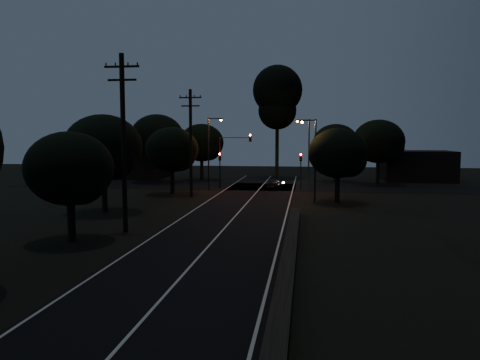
% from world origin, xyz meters
% --- Properties ---
extents(ground, '(160.00, 160.00, 0.00)m').
position_xyz_m(ground, '(0.00, 0.00, 0.00)').
color(ground, black).
extents(road_surface, '(60.00, 70.00, 0.03)m').
position_xyz_m(road_surface, '(0.00, 31.12, 0.01)').
color(road_surface, black).
rests_on(road_surface, ground).
extents(retaining_wall, '(6.93, 26.00, 1.60)m').
position_xyz_m(retaining_wall, '(7.74, 3.00, 0.62)').
color(retaining_wall, black).
rests_on(retaining_wall, ground).
extents(utility_pole_mid, '(2.20, 0.30, 11.00)m').
position_xyz_m(utility_pole_mid, '(-6.00, 15.00, 5.74)').
color(utility_pole_mid, black).
rests_on(utility_pole_mid, ground).
extents(utility_pole_far, '(2.20, 0.30, 10.50)m').
position_xyz_m(utility_pole_far, '(-6.00, 32.00, 5.48)').
color(utility_pole_far, black).
rests_on(utility_pole_far, ground).
extents(tree_left_b, '(4.92, 4.92, 6.26)m').
position_xyz_m(tree_left_b, '(-7.83, 11.90, 4.06)').
color(tree_left_b, black).
rests_on(tree_left_b, ground).
extents(tree_left_c, '(6.08, 6.08, 7.68)m').
position_xyz_m(tree_left_c, '(-10.28, 21.88, 4.96)').
color(tree_left_c, black).
rests_on(tree_left_c, ground).
extents(tree_left_d, '(5.45, 5.45, 6.92)m').
position_xyz_m(tree_left_d, '(-8.31, 33.89, 4.48)').
color(tree_left_d, black).
rests_on(tree_left_d, ground).
extents(tree_far_nw, '(6.05, 6.05, 7.66)m').
position_xyz_m(tree_far_nw, '(-8.79, 49.88, 4.96)').
color(tree_far_nw, black).
rests_on(tree_far_nw, ground).
extents(tree_far_w, '(6.91, 6.91, 8.80)m').
position_xyz_m(tree_far_w, '(-13.76, 45.86, 5.72)').
color(tree_far_w, black).
rests_on(tree_far_w, ground).
extents(tree_far_ne, '(5.99, 5.99, 7.58)m').
position_xyz_m(tree_far_ne, '(9.21, 49.88, 4.90)').
color(tree_far_ne, black).
rests_on(tree_far_ne, ground).
extents(tree_far_e, '(6.32, 6.32, 8.02)m').
position_xyz_m(tree_far_e, '(14.22, 46.87, 5.20)').
color(tree_far_e, black).
rests_on(tree_far_e, ground).
extents(tree_right_a, '(5.29, 5.29, 6.72)m').
position_xyz_m(tree_right_a, '(8.19, 29.89, 4.36)').
color(tree_right_a, black).
rests_on(tree_right_a, ground).
extents(tall_pine, '(7.07, 7.07, 16.07)m').
position_xyz_m(tall_pine, '(1.00, 55.00, 11.59)').
color(tall_pine, black).
rests_on(tall_pine, ground).
extents(building_left, '(10.00, 8.00, 4.40)m').
position_xyz_m(building_left, '(-20.00, 52.00, 2.20)').
color(building_left, black).
rests_on(building_left, ground).
extents(building_right, '(9.00, 7.00, 4.00)m').
position_xyz_m(building_right, '(20.00, 53.00, 2.00)').
color(building_right, black).
rests_on(building_right, ground).
extents(signal_left, '(0.28, 0.35, 4.10)m').
position_xyz_m(signal_left, '(-4.60, 39.99, 2.84)').
color(signal_left, black).
rests_on(signal_left, ground).
extents(signal_right, '(0.28, 0.35, 4.10)m').
position_xyz_m(signal_right, '(4.60, 39.99, 2.84)').
color(signal_right, black).
rests_on(signal_right, ground).
extents(signal_mast, '(3.70, 0.35, 6.25)m').
position_xyz_m(signal_mast, '(-2.91, 39.99, 4.34)').
color(signal_mast, black).
rests_on(signal_mast, ground).
extents(streetlight_a, '(1.66, 0.26, 8.00)m').
position_xyz_m(streetlight_a, '(-5.31, 38.00, 4.64)').
color(streetlight_a, black).
rests_on(streetlight_a, ground).
extents(streetlight_b, '(1.66, 0.26, 8.00)m').
position_xyz_m(streetlight_b, '(5.31, 44.00, 4.64)').
color(streetlight_b, black).
rests_on(streetlight_b, ground).
extents(streetlight_c, '(1.46, 0.26, 7.50)m').
position_xyz_m(streetlight_c, '(5.83, 30.00, 4.35)').
color(streetlight_c, black).
rests_on(streetlight_c, ground).
extents(car, '(1.97, 3.34, 1.07)m').
position_xyz_m(car, '(1.65, 40.66, 0.53)').
color(car, black).
rests_on(car, ground).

